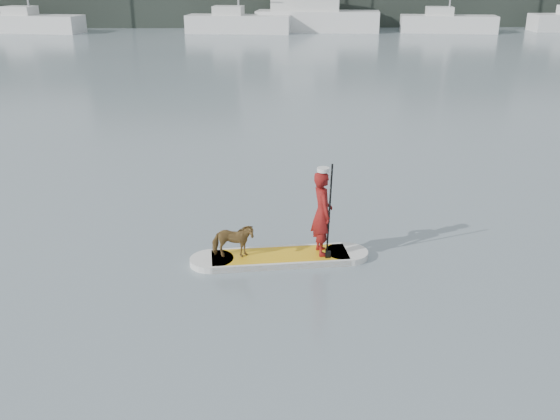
{
  "coord_description": "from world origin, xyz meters",
  "views": [
    {
      "loc": [
        -0.81,
        -6.98,
        5.05
      ],
      "look_at": [
        -0.52,
        3.37,
        1.0
      ],
      "focal_mm": 40.0,
      "sensor_mm": 36.0,
      "label": 1
    }
  ],
  "objects_px": {
    "paddleboard": "(280,258)",
    "sailboat_b": "(30,21)",
    "sailboat_d": "(238,22)",
    "sailboat_e": "(447,22)",
    "paddler": "(322,213)",
    "dog": "(233,241)",
    "motor_yacht_a": "(312,10)"
  },
  "relations": [
    {
      "from": "sailboat_d",
      "to": "sailboat_b",
      "type": "bearing_deg",
      "value": -174.43
    },
    {
      "from": "dog",
      "to": "sailboat_d",
      "type": "distance_m",
      "value": 42.37
    },
    {
      "from": "paddleboard",
      "to": "sailboat_e",
      "type": "bearing_deg",
      "value": 65.29
    },
    {
      "from": "paddleboard",
      "to": "motor_yacht_a",
      "type": "bearing_deg",
      "value": 79.59
    },
    {
      "from": "paddler",
      "to": "dog",
      "type": "distance_m",
      "value": 1.69
    },
    {
      "from": "paddler",
      "to": "dog",
      "type": "xyz_separation_m",
      "value": [
        -1.62,
        -0.15,
        -0.46
      ]
    },
    {
      "from": "sailboat_e",
      "to": "sailboat_d",
      "type": "bearing_deg",
      "value": -170.96
    },
    {
      "from": "paddleboard",
      "to": "sailboat_e",
      "type": "height_order",
      "value": "sailboat_e"
    },
    {
      "from": "paddler",
      "to": "motor_yacht_a",
      "type": "relative_size",
      "value": 0.15
    },
    {
      "from": "dog",
      "to": "motor_yacht_a",
      "type": "height_order",
      "value": "motor_yacht_a"
    },
    {
      "from": "paddler",
      "to": "dog",
      "type": "bearing_deg",
      "value": 84.76
    },
    {
      "from": "paddler",
      "to": "sailboat_b",
      "type": "xyz_separation_m",
      "value": [
        -19.96,
        42.99,
        -0.04
      ]
    },
    {
      "from": "paddler",
      "to": "sailboat_b",
      "type": "height_order",
      "value": "sailboat_b"
    },
    {
      "from": "sailboat_b",
      "to": "sailboat_d",
      "type": "bearing_deg",
      "value": 9.08
    },
    {
      "from": "paddleboard",
      "to": "motor_yacht_a",
      "type": "distance_m",
      "value": 43.6
    },
    {
      "from": "sailboat_e",
      "to": "motor_yacht_a",
      "type": "xyz_separation_m",
      "value": [
        -11.0,
        1.17,
        0.9
      ]
    },
    {
      "from": "sailboat_d",
      "to": "paddler",
      "type": "bearing_deg",
      "value": -77.71
    },
    {
      "from": "dog",
      "to": "sailboat_b",
      "type": "bearing_deg",
      "value": 23.54
    },
    {
      "from": "paddleboard",
      "to": "paddler",
      "type": "height_order",
      "value": "paddler"
    },
    {
      "from": "paddler",
      "to": "sailboat_d",
      "type": "height_order",
      "value": "sailboat_d"
    },
    {
      "from": "motor_yacht_a",
      "to": "paddleboard",
      "type": "bearing_deg",
      "value": -87.57
    },
    {
      "from": "paddler",
      "to": "sailboat_e",
      "type": "height_order",
      "value": "sailboat_e"
    },
    {
      "from": "paddleboard",
      "to": "sailboat_b",
      "type": "relative_size",
      "value": 0.26
    },
    {
      "from": "dog",
      "to": "sailboat_e",
      "type": "relative_size",
      "value": 0.07
    },
    {
      "from": "paddler",
      "to": "motor_yacht_a",
      "type": "xyz_separation_m",
      "value": [
        3.11,
        43.32,
        0.79
      ]
    },
    {
      "from": "paddler",
      "to": "sailboat_d",
      "type": "bearing_deg",
      "value": -6.5
    },
    {
      "from": "paddleboard",
      "to": "motor_yacht_a",
      "type": "relative_size",
      "value": 0.32
    },
    {
      "from": "sailboat_b",
      "to": "sailboat_d",
      "type": "relative_size",
      "value": 1.01
    },
    {
      "from": "dog",
      "to": "paddleboard",
      "type": "bearing_deg",
      "value": -84.18
    },
    {
      "from": "paddleboard",
      "to": "dog",
      "type": "height_order",
      "value": "dog"
    },
    {
      "from": "paddler",
      "to": "sailboat_b",
      "type": "relative_size",
      "value": 0.13
    },
    {
      "from": "paddler",
      "to": "motor_yacht_a",
      "type": "distance_m",
      "value": 43.44
    }
  ]
}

